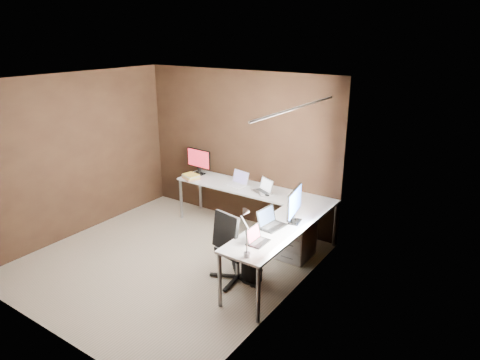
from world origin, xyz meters
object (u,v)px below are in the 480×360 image
(laptop_silver, at_px, (264,189))
(drawer_pedestal, at_px, (296,237))
(desk_lamp, at_px, (245,226))
(laptop_black_small, at_px, (256,239))
(book_stack, at_px, (191,177))
(laptop_black_big, at_px, (270,222))
(monitor_right, at_px, (294,203))
(office_chair, at_px, (235,260))
(monitor_left, at_px, (199,160))
(wastebasket, at_px, (252,269))
(laptop_white, at_px, (238,182))

(laptop_silver, bearing_deg, drawer_pedestal, 3.25)
(laptop_silver, distance_m, desk_lamp, 1.94)
(laptop_black_small, height_order, book_stack, laptop_black_small)
(laptop_black_big, relative_size, book_stack, 1.09)
(monitor_right, height_order, laptop_black_big, monitor_right)
(monitor_right, bearing_deg, office_chair, 129.00)
(monitor_right, distance_m, laptop_black_big, 0.40)
(book_stack, bearing_deg, office_chair, -34.27)
(monitor_right, height_order, laptop_black_small, monitor_right)
(drawer_pedestal, distance_m, book_stack, 2.11)
(monitor_left, relative_size, wastebasket, 1.60)
(monitor_right, bearing_deg, laptop_silver, 40.13)
(desk_lamp, bearing_deg, drawer_pedestal, 87.36)
(drawer_pedestal, relative_size, laptop_black_big, 1.62)
(monitor_right, xyz_separation_m, laptop_black_small, (-0.10, -0.75, -0.22))
(monitor_right, bearing_deg, laptop_black_big, 134.48)
(drawer_pedestal, relative_size, wastebasket, 1.91)
(laptop_silver, bearing_deg, monitor_right, -13.01)
(laptop_black_big, bearing_deg, wastebasket, 149.50)
(drawer_pedestal, height_order, laptop_black_big, laptop_black_big)
(desk_lamp, xyz_separation_m, office_chair, (-0.43, 0.43, -0.77))
(drawer_pedestal, xyz_separation_m, monitor_right, (0.15, -0.41, 0.69))
(book_stack, bearing_deg, wastebasket, -28.92)
(monitor_left, xyz_separation_m, monitor_right, (2.27, -0.85, 0.01))
(book_stack, xyz_separation_m, wastebasket, (1.86, -1.03, -0.61))
(laptop_black_small, bearing_deg, drawer_pedestal, 2.03)
(laptop_black_small, relative_size, book_stack, 0.80)
(laptop_black_small, xyz_separation_m, wastebasket, (-0.23, 0.28, -0.61))
(drawer_pedestal, distance_m, laptop_white, 1.38)
(monitor_right, bearing_deg, wastebasket, 133.68)
(monitor_left, xyz_separation_m, desk_lamp, (2.20, -1.89, 0.08))
(drawer_pedestal, bearing_deg, book_stack, 175.81)
(laptop_white, relative_size, office_chair, 0.37)
(monitor_right, distance_m, book_stack, 2.28)
(monitor_left, xyz_separation_m, laptop_white, (0.88, -0.09, -0.20))
(monitor_left, relative_size, book_stack, 1.48)
(drawer_pedestal, relative_size, laptop_silver, 1.61)
(drawer_pedestal, xyz_separation_m, laptop_black_big, (-0.05, -0.69, 0.48))
(office_chair, height_order, wastebasket, office_chair)
(drawer_pedestal, relative_size, laptop_black_small, 2.21)
(wastebasket, bearing_deg, monitor_right, 54.70)
(laptop_silver, bearing_deg, monitor_left, -159.99)
(laptop_white, height_order, book_stack, laptop_white)
(office_chair, bearing_deg, desk_lamp, -34.36)
(monitor_left, relative_size, monitor_right, 0.92)
(laptop_black_big, xyz_separation_m, office_chair, (-0.31, -0.32, -0.49))
(monitor_right, bearing_deg, desk_lamp, 165.08)
(laptop_silver, bearing_deg, laptop_black_big, -29.33)
(drawer_pedestal, distance_m, laptop_black_small, 1.25)
(monitor_left, bearing_deg, laptop_black_big, -25.14)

